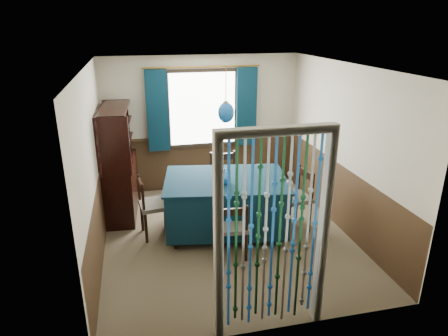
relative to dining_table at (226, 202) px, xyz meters
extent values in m
plane|color=brown|center=(-0.02, -0.16, -0.49)|extent=(4.00, 4.00, 0.00)
plane|color=silver|center=(-0.02, -0.16, 2.01)|extent=(4.00, 4.00, 0.00)
plane|color=beige|center=(-0.02, 1.84, 0.76)|extent=(3.60, 0.00, 3.60)
plane|color=beige|center=(-0.02, -2.16, 0.76)|extent=(3.60, 0.00, 3.60)
plane|color=beige|center=(-1.82, -0.16, 0.76)|extent=(0.00, 4.00, 4.00)
plane|color=beige|center=(1.78, -0.16, 0.76)|extent=(0.00, 4.00, 4.00)
plane|color=#3A2716|center=(-0.02, 1.83, 0.01)|extent=(3.60, 0.00, 3.60)
plane|color=#3A2716|center=(-0.02, -2.14, 0.01)|extent=(3.60, 0.00, 3.60)
plane|color=#3A2716|center=(-1.81, -0.16, 0.01)|extent=(0.00, 4.00, 4.00)
plane|color=#3A2716|center=(1.76, -0.16, 0.01)|extent=(0.00, 4.00, 4.00)
cube|color=black|center=(-0.02, 1.79, 1.06)|extent=(1.32, 0.12, 1.42)
cube|color=#0A2433|center=(0.00, 0.00, -0.02)|extent=(1.90, 1.44, 0.72)
cube|color=#0A2433|center=(0.00, 0.00, 0.36)|extent=(1.97, 1.51, 0.03)
cylinder|color=black|center=(-0.80, -0.33, -0.42)|extent=(0.07, 0.07, 0.14)
cylinder|color=black|center=(0.65, -0.57, -0.42)|extent=(0.07, 0.07, 0.14)
cylinder|color=black|center=(-0.65, 0.57, -0.42)|extent=(0.07, 0.07, 0.14)
cylinder|color=black|center=(0.80, 0.33, -0.42)|extent=(0.07, 0.07, 0.14)
cylinder|color=black|center=(-0.25, -0.83, -0.28)|extent=(0.04, 0.04, 0.42)
cylinder|color=black|center=(0.08, -0.86, -0.28)|extent=(0.04, 0.04, 0.42)
cylinder|color=black|center=(-0.22, -0.52, -0.28)|extent=(0.04, 0.04, 0.42)
cylinder|color=black|center=(0.11, -0.56, -0.28)|extent=(0.04, 0.04, 0.42)
cube|color=#5B5549|center=(-0.07, -0.69, -0.05)|extent=(0.44, 0.43, 0.06)
cube|color=black|center=(-0.09, -0.86, 0.26)|extent=(0.35, 0.07, 0.09)
cylinder|color=black|center=(-0.25, -0.84, 0.13)|extent=(0.04, 0.04, 0.41)
cylinder|color=black|center=(0.08, -0.87, 0.13)|extent=(0.04, 0.04, 0.41)
cylinder|color=black|center=(0.37, 0.94, -0.25)|extent=(0.05, 0.05, 0.49)
cylinder|color=black|center=(-0.03, 0.94, -0.25)|extent=(0.05, 0.05, 0.49)
cylinder|color=black|center=(0.38, 0.56, -0.25)|extent=(0.05, 0.05, 0.49)
cylinder|color=black|center=(-0.03, 0.56, -0.25)|extent=(0.05, 0.05, 0.49)
cube|color=#5B5549|center=(0.17, 0.75, 0.03)|extent=(0.49, 0.47, 0.07)
cube|color=black|center=(0.17, 0.95, 0.39)|extent=(0.42, 0.05, 0.11)
cylinder|color=black|center=(0.37, 0.95, 0.24)|extent=(0.04, 0.04, 0.48)
cylinder|color=black|center=(-0.03, 0.95, 0.24)|extent=(0.04, 0.04, 0.48)
cylinder|color=black|center=(-1.25, 0.29, -0.26)|extent=(0.05, 0.05, 0.47)
cylinder|color=black|center=(-1.20, -0.08, -0.26)|extent=(0.05, 0.05, 0.47)
cylinder|color=black|center=(-0.89, 0.34, -0.26)|extent=(0.05, 0.05, 0.47)
cylinder|color=black|center=(-0.85, -0.04, -0.26)|extent=(0.05, 0.05, 0.47)
cube|color=#5B5549|center=(-1.05, 0.13, 0.01)|extent=(0.49, 0.51, 0.06)
cube|color=black|center=(-1.24, 0.10, 0.35)|extent=(0.09, 0.40, 0.10)
cylinder|color=black|center=(-1.26, 0.29, 0.20)|extent=(0.04, 0.04, 0.46)
cylinder|color=black|center=(-1.21, -0.08, 0.20)|extent=(0.04, 0.04, 0.46)
cylinder|color=black|center=(1.24, -0.31, -0.25)|extent=(0.05, 0.05, 0.49)
cylinder|color=black|center=(1.19, 0.08, -0.25)|extent=(0.05, 0.05, 0.49)
cylinder|color=black|center=(0.87, -0.36, -0.25)|extent=(0.05, 0.05, 0.49)
cylinder|color=black|center=(0.82, 0.03, -0.25)|extent=(0.05, 0.05, 0.49)
cube|color=#5B5549|center=(1.03, -0.14, 0.03)|extent=(0.51, 0.53, 0.07)
cube|color=black|center=(1.22, -0.12, 0.39)|extent=(0.09, 0.42, 0.11)
cylinder|color=black|center=(1.25, -0.31, 0.23)|extent=(0.04, 0.04, 0.48)
cylinder|color=black|center=(1.20, 0.08, 0.23)|extent=(0.04, 0.04, 0.48)
cube|color=black|center=(-1.55, 1.04, -0.05)|extent=(0.57, 1.40, 0.90)
cube|color=black|center=(-1.55, 0.39, 0.85)|extent=(0.43, 0.08, 0.90)
cube|color=black|center=(-1.55, 1.70, 0.85)|extent=(0.43, 0.08, 0.90)
cube|color=black|center=(-1.55, 1.04, 1.28)|extent=(0.52, 1.40, 0.04)
cube|color=black|center=(-1.77, 1.04, 0.85)|extent=(0.12, 1.35, 0.90)
cube|color=black|center=(-1.52, 1.04, 0.72)|extent=(0.46, 1.31, 0.02)
cube|color=black|center=(-1.52, 1.04, 1.01)|extent=(0.46, 1.31, 0.02)
cylinder|color=olive|center=(0.00, 0.00, 1.68)|extent=(0.01, 0.01, 0.64)
ellipsoid|color=#16549C|center=(0.00, 0.00, 1.36)|extent=(0.23, 0.23, 0.28)
cylinder|color=olive|center=(0.00, 0.00, 1.51)|extent=(0.07, 0.07, 0.03)
imported|color=#16549C|center=(-0.06, -0.15, 0.47)|extent=(0.25, 0.25, 0.20)
imported|color=beige|center=(-1.50, 0.85, 0.76)|extent=(0.26, 0.26, 0.06)
imported|color=beige|center=(-1.50, 1.36, 0.49)|extent=(0.19, 0.19, 0.17)
camera|label=1|loc=(-1.24, -5.32, 2.56)|focal=32.00mm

